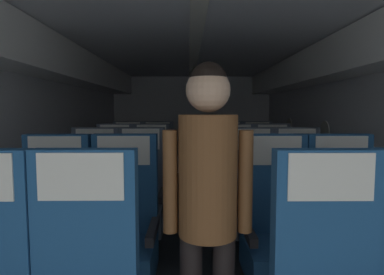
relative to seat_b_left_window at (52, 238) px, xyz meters
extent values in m
cube|color=#23282D|center=(0.98, 1.20, -0.50)|extent=(3.55, 7.48, 0.02)
cube|color=silver|center=(-0.70, 1.20, 0.54)|extent=(0.08, 7.08, 2.07)
cube|color=silver|center=(2.65, 1.20, 0.54)|extent=(0.08, 7.08, 2.07)
cube|color=silver|center=(0.98, 1.20, 1.58)|extent=(3.43, 7.08, 0.06)
cube|color=silver|center=(0.98, 4.76, 0.54)|extent=(3.43, 0.06, 2.07)
cube|color=white|center=(-0.46, 1.20, 1.36)|extent=(0.39, 6.80, 0.36)
cube|color=white|center=(2.42, 1.20, 1.36)|extent=(0.39, 6.80, 0.36)
cube|color=white|center=(0.98, 1.20, 1.54)|extent=(0.12, 6.37, 0.02)
cylinder|color=white|center=(2.61, 1.91, 0.59)|extent=(0.01, 0.26, 0.26)
cylinder|color=white|center=(2.61, 3.32, 0.59)|extent=(0.01, 0.26, 0.26)
cube|color=navy|center=(0.46, -0.71, 0.33)|extent=(0.45, 0.09, 0.70)
cube|color=silver|center=(0.46, -0.76, 0.57)|extent=(0.36, 0.01, 0.20)
cube|color=navy|center=(1.49, -0.73, 0.33)|extent=(0.45, 0.09, 0.70)
cube|color=silver|center=(1.49, -0.78, 0.57)|extent=(0.36, 0.01, 0.20)
cube|color=navy|center=(0.00, -0.07, -0.14)|extent=(0.45, 0.52, 0.24)
cube|color=navy|center=(0.00, 0.15, 0.33)|extent=(0.45, 0.09, 0.70)
cube|color=#28282D|center=(0.21, -0.07, 0.07)|extent=(0.05, 0.43, 0.06)
cube|color=#28282D|center=(-0.21, -0.07, 0.07)|extent=(0.05, 0.43, 0.06)
cube|color=silver|center=(0.00, 0.10, 0.57)|extent=(0.36, 0.01, 0.20)
cube|color=navy|center=(0.46, -0.05, -0.14)|extent=(0.45, 0.52, 0.24)
cube|color=navy|center=(0.46, 0.16, 0.33)|extent=(0.45, 0.09, 0.70)
cube|color=#28282D|center=(0.68, -0.05, 0.07)|extent=(0.05, 0.43, 0.06)
cube|color=#28282D|center=(0.25, -0.05, 0.07)|extent=(0.05, 0.43, 0.06)
cube|color=silver|center=(0.46, 0.11, 0.57)|extent=(0.36, 0.01, 0.20)
cube|color=navy|center=(1.95, -0.07, -0.14)|extent=(0.45, 0.52, 0.24)
cube|color=navy|center=(1.95, 0.14, 0.33)|extent=(0.45, 0.09, 0.70)
cube|color=#28282D|center=(2.17, -0.07, 0.07)|extent=(0.05, 0.43, 0.06)
cube|color=#28282D|center=(1.74, -0.07, 0.07)|extent=(0.05, 0.43, 0.06)
cube|color=silver|center=(1.95, 0.09, 0.57)|extent=(0.36, 0.01, 0.20)
cube|color=navy|center=(1.50, -0.06, -0.14)|extent=(0.45, 0.52, 0.24)
cube|color=navy|center=(1.50, 0.15, 0.33)|extent=(0.45, 0.09, 0.70)
cube|color=#28282D|center=(1.72, -0.06, 0.07)|extent=(0.05, 0.43, 0.06)
cube|color=#28282D|center=(1.29, -0.06, 0.07)|extent=(0.05, 0.43, 0.06)
cube|color=silver|center=(1.50, 0.10, 0.57)|extent=(0.36, 0.01, 0.20)
cube|color=#38383D|center=(0.02, 0.81, -0.37)|extent=(0.16, 0.19, 0.24)
cube|color=#4C5666|center=(0.02, 0.81, -0.14)|extent=(0.45, 0.52, 0.24)
cube|color=#4C5666|center=(0.02, 1.03, 0.33)|extent=(0.45, 0.09, 0.70)
cube|color=#28282D|center=(0.23, 0.81, 0.07)|extent=(0.05, 0.43, 0.06)
cube|color=#28282D|center=(-0.20, 0.81, 0.07)|extent=(0.05, 0.43, 0.06)
cube|color=silver|center=(0.02, 0.98, 0.57)|extent=(0.36, 0.01, 0.20)
cube|color=#38383D|center=(0.45, 0.83, -0.37)|extent=(0.16, 0.19, 0.24)
cube|color=#4C5666|center=(0.45, 0.83, -0.14)|extent=(0.45, 0.52, 0.24)
cube|color=#4C5666|center=(0.45, 1.04, 0.33)|extent=(0.45, 0.09, 0.70)
cube|color=#28282D|center=(0.66, 0.83, 0.07)|extent=(0.05, 0.43, 0.06)
cube|color=#28282D|center=(0.24, 0.83, 0.07)|extent=(0.05, 0.43, 0.06)
cube|color=silver|center=(0.45, 0.99, 0.57)|extent=(0.36, 0.01, 0.20)
cube|color=#38383D|center=(1.95, 0.83, -0.37)|extent=(0.16, 0.19, 0.24)
cube|color=#4C5666|center=(1.95, 0.83, -0.14)|extent=(0.45, 0.52, 0.24)
cube|color=#4C5666|center=(1.95, 1.04, 0.33)|extent=(0.45, 0.09, 0.70)
cube|color=#28282D|center=(2.16, 0.83, 0.07)|extent=(0.05, 0.43, 0.06)
cube|color=#28282D|center=(1.74, 0.83, 0.07)|extent=(0.05, 0.43, 0.06)
cube|color=silver|center=(1.95, 0.99, 0.57)|extent=(0.36, 0.01, 0.20)
cube|color=#38383D|center=(1.50, 0.80, -0.37)|extent=(0.16, 0.19, 0.24)
cube|color=#4C5666|center=(1.50, 0.80, -0.14)|extent=(0.45, 0.52, 0.24)
cube|color=#4C5666|center=(1.50, 1.02, 0.33)|extent=(0.45, 0.09, 0.70)
cube|color=#28282D|center=(1.72, 0.80, 0.07)|extent=(0.05, 0.43, 0.06)
cube|color=#28282D|center=(1.29, 0.80, 0.07)|extent=(0.05, 0.43, 0.06)
cube|color=silver|center=(1.50, 0.96, 0.57)|extent=(0.36, 0.01, 0.20)
cube|color=#38383D|center=(0.00, 1.70, -0.37)|extent=(0.16, 0.19, 0.24)
cube|color=#4C5666|center=(0.00, 1.70, -0.14)|extent=(0.45, 0.52, 0.24)
cube|color=#4C5666|center=(0.00, 1.91, 0.33)|extent=(0.45, 0.09, 0.70)
cube|color=#28282D|center=(0.22, 1.70, 0.07)|extent=(0.05, 0.43, 0.06)
cube|color=#28282D|center=(-0.21, 1.70, 0.07)|extent=(0.05, 0.43, 0.06)
cube|color=silver|center=(0.00, 1.86, 0.57)|extent=(0.36, 0.01, 0.20)
cube|color=#38383D|center=(0.45, 1.69, -0.37)|extent=(0.16, 0.19, 0.24)
cube|color=#4C5666|center=(0.45, 1.69, -0.14)|extent=(0.45, 0.52, 0.24)
cube|color=#4C5666|center=(0.45, 1.90, 0.33)|extent=(0.45, 0.09, 0.70)
cube|color=#28282D|center=(0.67, 1.69, 0.07)|extent=(0.05, 0.43, 0.06)
cube|color=#28282D|center=(0.24, 1.69, 0.07)|extent=(0.05, 0.43, 0.06)
cube|color=silver|center=(0.45, 1.85, 0.57)|extent=(0.36, 0.01, 0.20)
cube|color=#38383D|center=(1.94, 1.71, -0.37)|extent=(0.16, 0.19, 0.24)
cube|color=#4C5666|center=(1.94, 1.71, -0.14)|extent=(0.45, 0.52, 0.24)
cube|color=#4C5666|center=(1.94, 1.92, 0.33)|extent=(0.45, 0.09, 0.70)
cube|color=#28282D|center=(2.16, 1.71, 0.07)|extent=(0.05, 0.43, 0.06)
cube|color=#28282D|center=(1.73, 1.71, 0.07)|extent=(0.05, 0.43, 0.06)
cube|color=silver|center=(1.94, 1.87, 0.57)|extent=(0.36, 0.01, 0.20)
cube|color=#38383D|center=(1.49, 1.69, -0.37)|extent=(0.16, 0.19, 0.24)
cube|color=#4C5666|center=(1.49, 1.69, -0.14)|extent=(0.45, 0.52, 0.24)
cube|color=#4C5666|center=(1.49, 1.90, 0.33)|extent=(0.45, 0.09, 0.70)
cube|color=#28282D|center=(1.71, 1.69, 0.07)|extent=(0.05, 0.43, 0.06)
cube|color=#28282D|center=(1.28, 1.69, 0.07)|extent=(0.05, 0.43, 0.06)
cube|color=silver|center=(1.49, 1.85, 0.57)|extent=(0.36, 0.01, 0.20)
cube|color=#38383D|center=(0.00, 2.56, -0.37)|extent=(0.16, 0.19, 0.24)
cube|color=#4C5666|center=(0.00, 2.56, -0.14)|extent=(0.45, 0.52, 0.24)
cube|color=#4C5666|center=(0.00, 2.78, 0.33)|extent=(0.45, 0.09, 0.70)
cube|color=#28282D|center=(0.22, 2.56, 0.07)|extent=(0.05, 0.43, 0.06)
cube|color=#28282D|center=(-0.21, 2.56, 0.07)|extent=(0.05, 0.43, 0.06)
cube|color=silver|center=(0.00, 2.72, 0.57)|extent=(0.36, 0.01, 0.20)
cube|color=#38383D|center=(0.45, 2.56, -0.37)|extent=(0.16, 0.19, 0.24)
cube|color=#4C5666|center=(0.45, 2.56, -0.14)|extent=(0.45, 0.52, 0.24)
cube|color=#4C5666|center=(0.45, 2.77, 0.33)|extent=(0.45, 0.09, 0.70)
cube|color=#28282D|center=(0.66, 2.56, 0.07)|extent=(0.05, 0.43, 0.06)
cube|color=#28282D|center=(0.23, 2.56, 0.07)|extent=(0.05, 0.43, 0.06)
cube|color=silver|center=(0.45, 2.72, 0.57)|extent=(0.36, 0.01, 0.20)
cube|color=#38383D|center=(1.94, 2.58, -0.37)|extent=(0.16, 0.19, 0.24)
cube|color=#4C5666|center=(1.94, 2.58, -0.14)|extent=(0.45, 0.52, 0.24)
cube|color=#4C5666|center=(1.94, 2.79, 0.33)|extent=(0.45, 0.09, 0.70)
cube|color=#28282D|center=(2.16, 2.58, 0.07)|extent=(0.05, 0.43, 0.06)
cube|color=#28282D|center=(1.73, 2.58, 0.07)|extent=(0.05, 0.43, 0.06)
cube|color=silver|center=(1.94, 2.74, 0.57)|extent=(0.36, 0.01, 0.20)
cube|color=#38383D|center=(1.50, 2.57, -0.37)|extent=(0.16, 0.19, 0.24)
cube|color=#4C5666|center=(1.50, 2.57, -0.14)|extent=(0.45, 0.52, 0.24)
cube|color=#4C5666|center=(1.50, 2.78, 0.33)|extent=(0.45, 0.09, 0.70)
cube|color=#28282D|center=(1.71, 2.57, 0.07)|extent=(0.05, 0.43, 0.06)
cube|color=#28282D|center=(1.28, 2.57, 0.07)|extent=(0.05, 0.43, 0.06)
cube|color=silver|center=(1.50, 2.73, 0.57)|extent=(0.36, 0.01, 0.20)
cylinder|color=brown|center=(1.00, -0.57, 0.53)|extent=(0.28, 0.28, 0.58)
cylinder|color=brown|center=(0.82, -0.57, 0.51)|extent=(0.07, 0.07, 0.49)
cylinder|color=brown|center=(1.18, -0.57, 0.51)|extent=(0.07, 0.07, 0.49)
sphere|color=tan|center=(1.00, -0.57, 0.94)|extent=(0.21, 0.21, 0.21)
sphere|color=black|center=(1.00, -0.57, 0.98)|extent=(0.18, 0.18, 0.18)
camera|label=1|loc=(0.91, -2.08, 0.84)|focal=30.11mm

